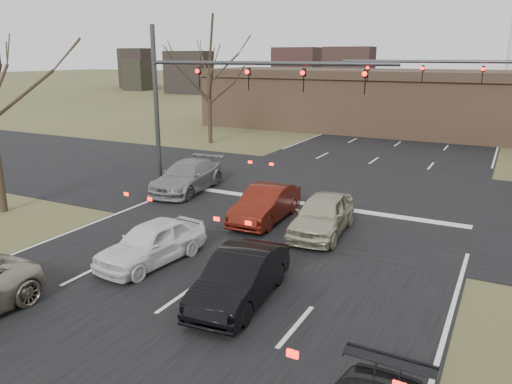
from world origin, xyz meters
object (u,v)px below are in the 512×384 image
at_px(building, 442,103).
at_px(car_grey_ahead, 187,176).
at_px(mast_arm_near, 210,87).
at_px(car_black_hatch, 240,277).
at_px(car_red_ahead, 265,204).
at_px(car_white_sedan, 152,242).
at_px(car_silver_ahead, 322,215).
at_px(mast_arm_far, 488,84).

relative_size(building, car_grey_ahead, 8.34).
bearing_deg(building, mast_arm_near, -106.13).
height_order(car_black_hatch, car_red_ahead, car_red_ahead).
distance_m(building, mast_arm_near, 26.14).
distance_m(building, car_grey_ahead, 26.92).
relative_size(building, car_white_sedan, 10.48).
distance_m(car_grey_ahead, car_silver_ahead, 8.58).
relative_size(mast_arm_near, mast_arm_far, 1.09).
xyz_separation_m(mast_arm_near, car_red_ahead, (4.38, -2.93, -4.36)).
relative_size(building, car_red_ahead, 9.82).
xyz_separation_m(car_black_hatch, car_red_ahead, (-2.44, 6.48, 0.01)).
height_order(mast_arm_far, car_silver_ahead, mast_arm_far).
relative_size(car_black_hatch, car_red_ahead, 0.98).
height_order(building, mast_arm_far, mast_arm_far).
height_order(car_white_sedan, car_grey_ahead, car_grey_ahead).
bearing_deg(car_red_ahead, car_silver_ahead, -10.59).
bearing_deg(mast_arm_near, car_red_ahead, -33.79).
height_order(building, car_white_sedan, building).
height_order(building, mast_arm_near, mast_arm_near).
xyz_separation_m(car_white_sedan, car_black_hatch, (3.83, -0.98, 0.01)).
distance_m(mast_arm_far, car_red_ahead, 15.34).
height_order(car_grey_ahead, car_red_ahead, car_grey_ahead).
bearing_deg(mast_arm_far, mast_arm_near, -138.78).
xyz_separation_m(mast_arm_far, car_silver_ahead, (-4.47, -13.29, -4.26)).
height_order(mast_arm_near, car_white_sedan, mast_arm_near).
relative_size(mast_arm_far, car_grey_ahead, 2.19).
bearing_deg(car_silver_ahead, car_white_sedan, -132.07).
relative_size(car_grey_ahead, car_red_ahead, 1.18).
height_order(building, car_black_hatch, building).
distance_m(car_white_sedan, car_grey_ahead, 8.95).
xyz_separation_m(building, car_red_ahead, (-2.85, -27.93, -1.95)).
relative_size(mast_arm_near, car_black_hatch, 2.85).
distance_m(mast_arm_far, car_grey_ahead, 16.94).
relative_size(mast_arm_far, car_white_sedan, 2.75).
distance_m(mast_arm_far, car_black_hatch, 20.41).
bearing_deg(car_red_ahead, mast_arm_near, 143.70).
bearing_deg(car_grey_ahead, mast_arm_near, 16.61).
distance_m(mast_arm_near, car_grey_ahead, 4.52).
relative_size(mast_arm_near, car_red_ahead, 2.81).
bearing_deg(car_white_sedan, car_silver_ahead, 58.93).
relative_size(car_red_ahead, car_silver_ahead, 0.98).
relative_size(mast_arm_far, car_silver_ahead, 2.52).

